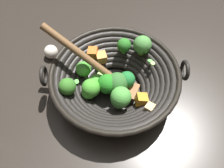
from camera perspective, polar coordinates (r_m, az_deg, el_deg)
The scene contains 3 objects.
ground_plane at distance 0.63m, azimuth 0.68°, elevation -1.94°, with size 4.00×4.00×0.00m, color #28231E.
wok at distance 0.58m, azimuth 0.59°, elevation 1.23°, with size 0.34×0.36×0.19m.
garlic_bulb at distance 0.72m, azimuth -15.64°, elevation 8.11°, with size 0.04×0.04×0.04m, color silver.
Camera 1 is at (-0.29, -0.16, 0.54)m, focal length 35.01 mm.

